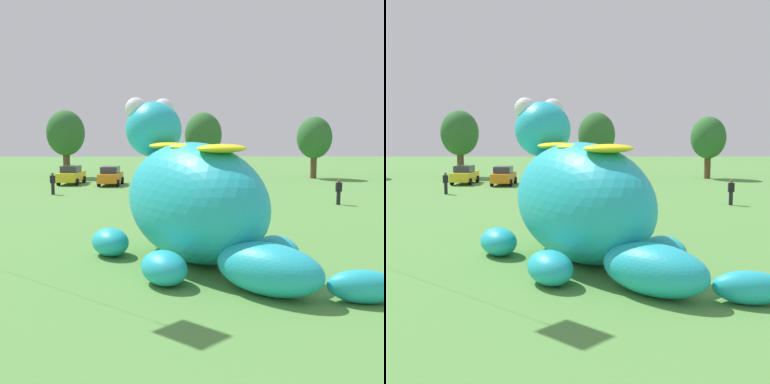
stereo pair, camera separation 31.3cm
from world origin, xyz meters
TOP-DOWN VIEW (x-y plane):
  - ground_plane at (0.00, 0.00)m, footprint 160.00×160.00m
  - giant_inflatable_creature at (-0.66, 0.36)m, footprint 10.05×10.48m
  - car_yellow at (-11.38, 27.91)m, footprint 2.12×4.19m
  - car_orange at (-7.59, 26.91)m, footprint 2.04×4.15m
  - car_blue at (-3.47, 27.63)m, footprint 1.97×4.12m
  - car_silver at (0.11, 27.25)m, footprint 2.20×4.23m
  - tree_left at (-13.48, 35.11)m, footprint 4.03×4.03m
  - tree_mid_left at (1.17, 33.61)m, footprint 3.87×3.87m
  - tree_centre_left at (12.75, 33.26)m, footprint 3.62×3.62m
  - spectator_near_inflatable at (-11.08, 20.16)m, footprint 0.38×0.26m
  - spectator_mid_field at (9.36, 14.40)m, footprint 0.38×0.26m

SIDE VIEW (x-z plane):
  - ground_plane at x=0.00m, z-range 0.00..0.00m
  - spectator_near_inflatable at x=-11.08m, z-range 0.00..1.71m
  - spectator_mid_field at x=9.36m, z-range 0.00..1.71m
  - car_yellow at x=-11.38m, z-range 0.00..1.72m
  - car_orange at x=-7.59m, z-range 0.00..1.72m
  - car_blue at x=-3.47m, z-range 0.00..1.72m
  - car_silver at x=0.11m, z-range 0.00..1.72m
  - giant_inflatable_creature at x=-0.66m, z-range -0.84..5.42m
  - tree_centre_left at x=12.75m, z-range 0.99..7.42m
  - tree_mid_left at x=1.17m, z-range 1.06..7.93m
  - tree_left at x=-13.48m, z-range 1.10..8.26m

